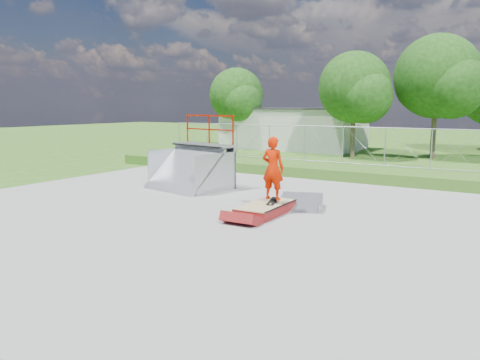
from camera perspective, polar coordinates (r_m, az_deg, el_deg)
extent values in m
plane|color=#325D1A|center=(13.87, -2.38, -4.63)|extent=(120.00, 120.00, 0.00)
cube|color=#999996|center=(13.86, -2.38, -4.54)|extent=(20.00, 16.00, 0.04)
cube|color=#325D1A|center=(22.20, 11.46, 1.04)|extent=(24.00, 3.00, 0.50)
cube|color=maroon|center=(14.26, 3.14, -3.62)|extent=(1.09, 2.21, 0.31)
cube|color=tan|center=(14.23, 3.15, -2.97)|extent=(1.11, 2.23, 0.02)
cube|color=black|center=(14.36, 3.98, -2.64)|extent=(0.39, 0.82, 0.13)
imported|color=red|center=(14.20, 4.02, 1.15)|extent=(0.72, 0.49, 1.92)
cube|color=beige|center=(36.67, 6.56, 6.22)|extent=(10.00, 6.00, 3.00)
cylinder|color=brown|center=(30.75, 13.54, 4.98)|extent=(0.30, 0.30, 2.45)
sphere|color=#173D10|center=(30.70, 13.76, 10.92)|extent=(4.48, 4.48, 4.48)
sphere|color=#173D10|center=(29.90, 14.93, 9.85)|extent=(3.36, 3.36, 3.36)
cylinder|color=brown|center=(31.62, 22.49, 4.97)|extent=(0.30, 0.30, 2.80)
sphere|color=#173D10|center=(31.61, 22.90, 11.56)|extent=(5.12, 5.12, 5.12)
sphere|color=#173D10|center=(30.81, 24.42, 10.35)|extent=(3.84, 3.84, 3.84)
cylinder|color=brown|center=(36.85, -0.45, 5.73)|extent=(0.30, 0.30, 2.27)
sphere|color=#173D10|center=(36.80, -0.46, 10.33)|extent=(4.16, 4.16, 4.16)
sphere|color=#173D10|center=(35.93, 0.16, 9.53)|extent=(3.12, 3.12, 3.12)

